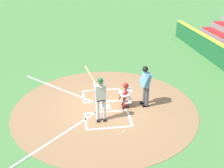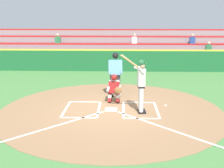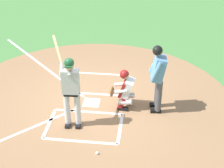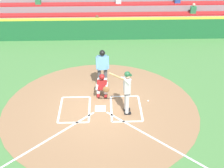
{
  "view_description": "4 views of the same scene",
  "coord_description": "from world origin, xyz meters",
  "views": [
    {
      "loc": [
        -9.94,
        1.08,
        5.85
      ],
      "look_at": [
        0.44,
        -0.37,
        0.88
      ],
      "focal_mm": 41.97,
      "sensor_mm": 36.0,
      "label": 1
    },
    {
      "loc": [
        -0.37,
        9.91,
        3.34
      ],
      "look_at": [
        -0.05,
        0.4,
        1.06
      ],
      "focal_mm": 46.18,
      "sensor_mm": 36.0,
      "label": 2
    },
    {
      "loc": [
        -7.74,
        -1.48,
        5.27
      ],
      "look_at": [
        -0.37,
        -0.61,
        0.87
      ],
      "focal_mm": 54.86,
      "sensor_mm": 36.0,
      "label": 3
    },
    {
      "loc": [
        -0.14,
        10.51,
        7.4
      ],
      "look_at": [
        -0.5,
        -0.64,
        0.8
      ],
      "focal_mm": 49.98,
      "sensor_mm": 36.0,
      "label": 4
    }
  ],
  "objects": [
    {
      "name": "baseball",
      "position": [
        -2.03,
        -0.47,
        0.04
      ],
      "size": [
        0.07,
        0.07,
        0.07
      ],
      "primitive_type": "sphere",
      "color": "white",
      "rests_on": "ground"
    },
    {
      "name": "dirt_circle",
      "position": [
        0.0,
        0.0,
        0.01
      ],
      "size": [
        8.0,
        8.0,
        0.01
      ],
      "primitive_type": "cylinder",
      "color": "#99704C",
      "rests_on": "ground"
    },
    {
      "name": "plate_umpire",
      "position": [
        -0.11,
        -1.76,
        1.08
      ],
      "size": [
        0.6,
        0.45,
        1.86
      ],
      "color": "#4C4C51",
      "rests_on": "ground"
    },
    {
      "name": "home_plate_and_chalk",
      "position": [
        0.0,
        0.88,
        0.01
      ],
      "size": [
        7.93,
        4.91,
        0.01
      ],
      "color": "white",
      "rests_on": "dirt_circle"
    },
    {
      "name": "catcher",
      "position": [
        -0.1,
        -0.91,
        0.59
      ],
      "size": [
        0.59,
        0.66,
        1.13
      ],
      "color": "black",
      "rests_on": "ground"
    },
    {
      "name": "batter",
      "position": [
        -1.04,
        0.29,
        1.1
      ],
      "size": [
        0.91,
        0.76,
        2.13
      ],
      "color": "silver",
      "rests_on": "ground"
    },
    {
      "name": "bleacher_stand",
      "position": [
        -0.0,
        -10.76,
        0.85
      ],
      "size": [
        20.0,
        4.25,
        2.33
      ],
      "color": "gray",
      "rests_on": "ground"
    },
    {
      "name": "ground_plane",
      "position": [
        0.0,
        0.0,
        0.0
      ],
      "size": [
        120.0,
        120.0,
        0.0
      ],
      "primitive_type": "plane",
      "color": "#4C8442"
    },
    {
      "name": "backstop_wall",
      "position": [
        0.0,
        -7.5,
        0.65
      ],
      "size": [
        22.0,
        0.36,
        1.31
      ],
      "color": "#1E6033",
      "rests_on": "ground"
    }
  ]
}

